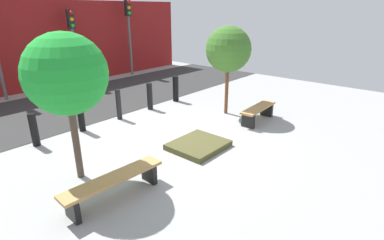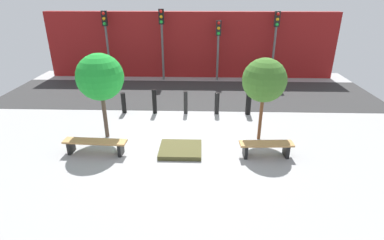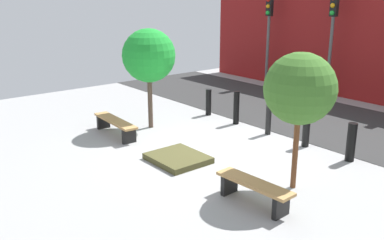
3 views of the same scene
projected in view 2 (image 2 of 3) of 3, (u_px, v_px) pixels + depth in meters
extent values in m
plane|color=#989898|center=(182.00, 138.00, 10.39)|extent=(18.00, 18.00, 0.00)
cube|color=#2F2F2F|center=(188.00, 94.00, 14.71)|extent=(18.00, 4.48, 0.01)
cube|color=maroon|center=(191.00, 45.00, 17.03)|extent=(16.20, 0.50, 3.62)
cube|color=black|center=(71.00, 147.00, 9.38)|extent=(0.12, 0.39, 0.39)
cube|color=black|center=(121.00, 149.00, 9.26)|extent=(0.12, 0.39, 0.39)
cube|color=#B2844C|center=(95.00, 141.00, 9.23)|extent=(1.97, 0.48, 0.06)
cube|color=black|center=(245.00, 151.00, 9.15)|extent=(0.12, 0.40, 0.40)
cube|color=black|center=(286.00, 150.00, 9.17)|extent=(0.12, 0.40, 0.40)
cube|color=#B2844C|center=(266.00, 144.00, 9.07)|extent=(1.64, 0.48, 0.06)
cube|color=#484525|center=(181.00, 150.00, 9.48)|extent=(1.32, 1.16, 0.14)
cylinder|color=#4E3C30|center=(105.00, 114.00, 10.14)|extent=(0.14, 0.14, 1.72)
sphere|color=green|center=(100.00, 77.00, 9.62)|extent=(1.53, 1.53, 1.53)
cylinder|color=brown|center=(261.00, 116.00, 9.99)|extent=(0.11, 0.11, 1.69)
sphere|color=#3C6F28|center=(264.00, 80.00, 9.49)|extent=(1.41, 1.41, 1.41)
cylinder|color=black|center=(124.00, 103.00, 12.33)|extent=(0.19, 0.19, 0.85)
cylinder|color=black|center=(154.00, 101.00, 12.26)|extent=(0.18, 0.18, 1.02)
cylinder|color=black|center=(186.00, 102.00, 12.24)|extent=(0.16, 0.16, 0.96)
cylinder|color=black|center=(217.00, 103.00, 12.21)|extent=(0.19, 0.19, 0.91)
cylinder|color=black|center=(248.00, 103.00, 12.17)|extent=(0.22, 0.22, 0.94)
cylinder|color=#545454|center=(108.00, 46.00, 16.43)|extent=(0.12, 0.12, 3.70)
cube|color=black|center=(105.00, 18.00, 15.84)|extent=(0.28, 0.16, 0.78)
sphere|color=red|center=(103.00, 13.00, 15.64)|extent=(0.17, 0.17, 0.17)
sphere|color=orange|center=(104.00, 19.00, 15.75)|extent=(0.17, 0.17, 0.17)
sphere|color=green|center=(105.00, 24.00, 15.85)|extent=(0.17, 0.17, 0.17)
cylinder|color=#535353|center=(162.00, 46.00, 16.32)|extent=(0.12, 0.12, 3.80)
cube|color=black|center=(161.00, 17.00, 15.71)|extent=(0.28, 0.16, 0.78)
sphere|color=red|center=(161.00, 11.00, 15.51)|extent=(0.17, 0.17, 0.17)
sphere|color=orange|center=(161.00, 17.00, 15.62)|extent=(0.17, 0.17, 0.17)
sphere|color=green|center=(161.00, 22.00, 15.72)|extent=(0.17, 0.17, 0.17)
cylinder|color=#5B5B5B|center=(218.00, 51.00, 16.34)|extent=(0.12, 0.12, 3.23)
cube|color=black|center=(219.00, 28.00, 15.85)|extent=(0.28, 0.16, 0.78)
sphere|color=red|center=(219.00, 23.00, 15.65)|extent=(0.17, 0.17, 0.17)
sphere|color=orange|center=(219.00, 28.00, 15.76)|extent=(0.17, 0.17, 0.17)
sphere|color=green|center=(219.00, 33.00, 15.86)|extent=(0.17, 0.17, 0.17)
cylinder|color=#595959|center=(274.00, 47.00, 16.16)|extent=(0.12, 0.12, 3.69)
cube|color=black|center=(277.00, 19.00, 15.58)|extent=(0.28, 0.16, 0.78)
sphere|color=red|center=(278.00, 14.00, 15.38)|extent=(0.17, 0.17, 0.17)
sphere|color=orange|center=(278.00, 19.00, 15.48)|extent=(0.17, 0.17, 0.17)
sphere|color=green|center=(277.00, 24.00, 15.59)|extent=(0.17, 0.17, 0.17)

